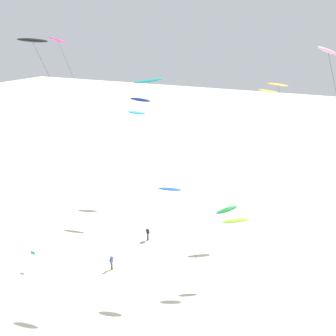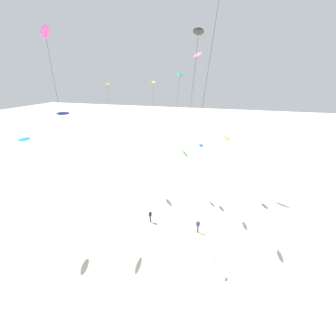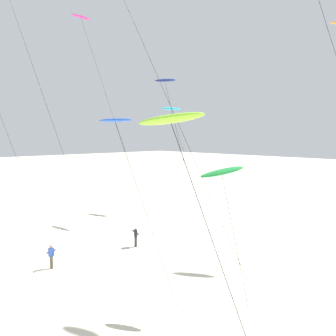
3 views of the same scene
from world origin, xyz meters
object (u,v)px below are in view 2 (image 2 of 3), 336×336
(kite_lime, at_px, (227,139))
(kite_navy, at_px, (63,114))
(kite_flyer_nearest, at_px, (150,216))
(kite_pink, at_px, (197,57))
(kite_cyan, at_px, (24,140))
(marker_flag, at_px, (215,262))
(kite_green, at_px, (185,154))
(kite_flyer_middle, at_px, (198,226))
(kite_black, at_px, (198,34))
(kite_teal, at_px, (179,77))
(kite_blue, at_px, (201,146))
(kite_magenta, at_px, (46,38))
(kite_orange, at_px, (107,85))
(kite_yellow, at_px, (153,85))

(kite_lime, distance_m, kite_navy, 25.00)
(kite_lime, relative_size, kite_flyer_nearest, 5.95)
(kite_lime, bearing_deg, kite_pink, 53.16)
(kite_cyan, distance_m, marker_flag, 24.60)
(kite_cyan, xyz_separation_m, marker_flag, (-0.18, -22.01, -10.99))
(kite_green, relative_size, kite_flyer_middle, 4.62)
(kite_black, distance_m, kite_flyer_nearest, 24.25)
(kite_teal, relative_size, marker_flag, 9.42)
(kite_lime, xyz_separation_m, kite_cyan, (-20.73, 19.92, 2.93))
(kite_cyan, bearing_deg, kite_black, -87.28)
(kite_black, xyz_separation_m, kite_navy, (1.79, 15.88, -7.71))
(kite_cyan, distance_m, kite_navy, 5.13)
(kite_lime, bearing_deg, kite_blue, 159.49)
(kite_black, xyz_separation_m, kite_magenta, (-6.23, 10.46, -0.58))
(kite_orange, height_order, marker_flag, kite_orange)
(kite_lime, xyz_separation_m, kite_flyer_middle, (-13.31, 1.35, -8.66))
(kite_flyer_nearest, xyz_separation_m, kite_flyer_middle, (-0.61, -6.82, 0.00))
(kite_magenta, bearing_deg, kite_green, -11.76)
(kite_magenta, bearing_deg, kite_navy, 34.02)
(kite_green, height_order, marker_flag, kite_green)
(kite_orange, height_order, kite_magenta, kite_magenta)
(kite_flyer_middle, bearing_deg, kite_cyan, 111.77)
(kite_blue, xyz_separation_m, kite_black, (-12.73, -2.10, 12.95))
(kite_blue, xyz_separation_m, kite_magenta, (-18.96, 8.36, 12.37))
(kite_cyan, xyz_separation_m, kite_green, (18.17, -13.80, -5.30))
(kite_yellow, bearing_deg, marker_flag, -144.99)
(kite_navy, distance_m, marker_flag, 23.15)
(kite_green, bearing_deg, kite_teal, -171.25)
(kite_pink, bearing_deg, kite_flyer_middle, -164.64)
(kite_pink, bearing_deg, kite_black, -166.80)
(kite_blue, bearing_deg, kite_lime, -20.51)
(kite_teal, xyz_separation_m, kite_green, (7.71, 1.19, -11.89))
(kite_flyer_middle, distance_m, marker_flag, 8.36)
(kite_pink, distance_m, marker_flag, 33.87)
(kite_blue, distance_m, kite_pink, 17.30)
(kite_pink, height_order, kite_flyer_middle, kite_pink)
(kite_blue, bearing_deg, kite_magenta, 156.21)
(kite_pink, distance_m, kite_teal, 15.33)
(kite_green, relative_size, marker_flag, 3.67)
(kite_flyer_middle, xyz_separation_m, marker_flag, (-7.60, -3.44, 0.60))
(kite_black, height_order, kite_teal, kite_black)
(kite_lime, height_order, kite_black, kite_black)
(kite_orange, xyz_separation_m, kite_pink, (5.93, -13.78, 4.50))
(kite_lime, bearing_deg, kite_cyan, 136.14)
(kite_black, relative_size, kite_flyer_nearest, 13.91)
(kite_orange, xyz_separation_m, kite_flyer_nearest, (-11.50, -11.92, -16.58))
(kite_yellow, xyz_separation_m, kite_navy, (-17.37, 4.32, -2.56))
(kite_teal, height_order, kite_navy, kite_teal)
(kite_pink, height_order, kite_navy, kite_pink)
(kite_pink, xyz_separation_m, kite_magenta, (-30.76, 4.71, 0.25))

